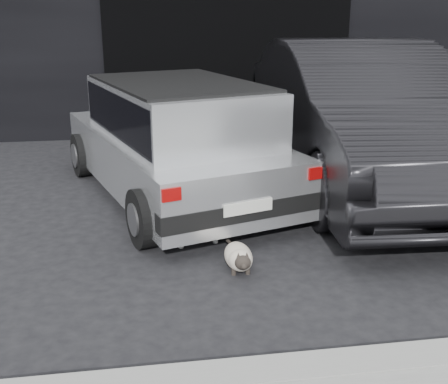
{
  "coord_description": "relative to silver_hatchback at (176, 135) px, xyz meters",
  "views": [
    {
      "loc": [
        -0.51,
        -5.24,
        2.07
      ],
      "look_at": [
        0.22,
        -0.55,
        0.5
      ],
      "focal_mm": 45.0,
      "sensor_mm": 36.0,
      "label": 1
    }
  ],
  "objects": [
    {
      "name": "ground",
      "position": [
        0.1,
        -0.86,
        -0.72
      ],
      "size": [
        80.0,
        80.0,
        0.0
      ],
      "primitive_type": "plane",
      "color": "black",
      "rests_on": "ground"
    },
    {
      "name": "garage_opening",
      "position": [
        1.1,
        3.13,
        0.58
      ],
      "size": [
        4.0,
        0.1,
        2.6
      ],
      "primitive_type": "cube",
      "color": "black",
      "rests_on": "ground"
    },
    {
      "name": "curb",
      "position": [
        1.1,
        -3.46,
        -0.66
      ],
      "size": [
        18.0,
        0.25,
        0.12
      ],
      "primitive_type": "cube",
      "color": "gray",
      "rests_on": "ground"
    },
    {
      "name": "silver_hatchback",
      "position": [
        0.0,
        0.0,
        0.0
      ],
      "size": [
        2.58,
        3.89,
        1.32
      ],
      "rotation": [
        0.0,
        0.0,
        0.3
      ],
      "color": "silver",
      "rests_on": "ground"
    },
    {
      "name": "second_car",
      "position": [
        2.2,
        0.21,
        0.13
      ],
      "size": [
        2.07,
        5.24,
        1.7
      ],
      "primitive_type": "imported",
      "rotation": [
        0.0,
        0.0,
        -0.05
      ],
      "color": "black",
      "rests_on": "ground"
    },
    {
      "name": "cat_siamese",
      "position": [
        0.36,
        -1.96,
        -0.61
      ],
      "size": [
        0.24,
        0.69,
        0.24
      ],
      "rotation": [
        0.0,
        0.0,
        3.11
      ],
      "color": "beige",
      "rests_on": "ground"
    },
    {
      "name": "cat_white",
      "position": [
        0.11,
        -1.34,
        -0.53
      ],
      "size": [
        0.81,
        0.37,
        0.39
      ],
      "rotation": [
        0.0,
        0.0,
        -1.39
      ],
      "color": "white",
      "rests_on": "ground"
    }
  ]
}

